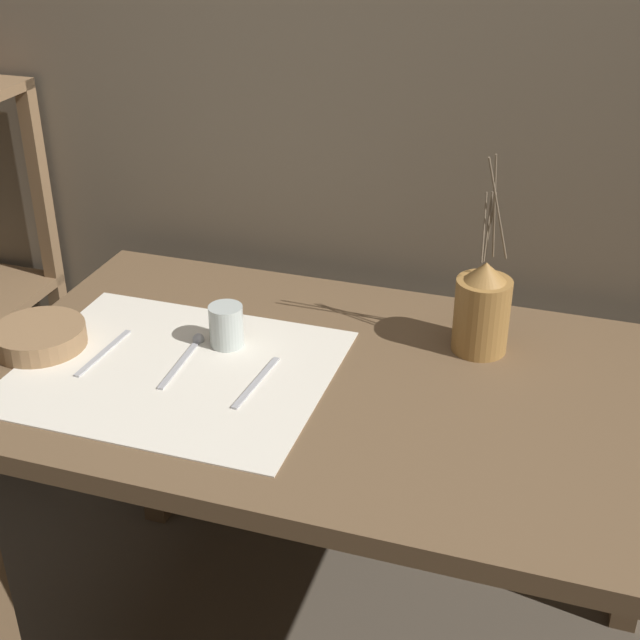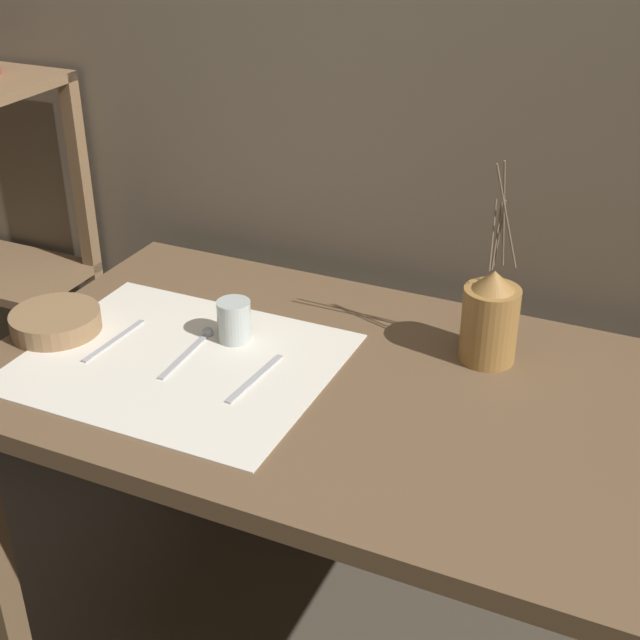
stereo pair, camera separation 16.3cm
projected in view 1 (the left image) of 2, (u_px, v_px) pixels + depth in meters
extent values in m
cube|color=#6B5E4C|center=(411.00, 92.00, 1.91)|extent=(7.00, 0.06, 2.40)
cube|color=brown|center=(340.00, 388.00, 1.69)|extent=(1.37, 0.80, 0.04)
cube|color=brown|center=(148.00, 405.00, 2.33)|extent=(0.06, 0.06, 0.74)
cube|color=brown|center=(58.00, 299.00, 2.39)|extent=(0.04, 0.04, 1.18)
cube|color=silver|center=(175.00, 370.00, 1.71)|extent=(0.59, 0.49, 0.00)
cylinder|color=olive|center=(481.00, 315.00, 1.74)|extent=(0.11, 0.11, 0.15)
cone|color=olive|center=(486.00, 272.00, 1.70)|extent=(0.08, 0.08, 0.04)
cylinder|color=brown|center=(488.00, 227.00, 1.66)|extent=(0.01, 0.02, 0.13)
cylinder|color=brown|center=(498.00, 210.00, 1.63)|extent=(0.05, 0.04, 0.21)
cylinder|color=brown|center=(494.00, 207.00, 1.64)|extent=(0.01, 0.04, 0.21)
cylinder|color=brown|center=(484.00, 228.00, 1.66)|extent=(0.01, 0.03, 0.13)
cylinder|color=brown|center=(490.00, 226.00, 1.67)|extent=(0.01, 0.01, 0.14)
cylinder|color=#8E6B47|center=(40.00, 337.00, 1.77)|extent=(0.18, 0.18, 0.04)
cylinder|color=#B7C1BC|center=(226.00, 326.00, 1.77)|extent=(0.07, 0.07, 0.09)
cube|color=#A8A8AD|center=(103.00, 353.00, 1.76)|extent=(0.02, 0.19, 0.00)
cube|color=#A8A8AD|center=(180.00, 364.00, 1.72)|extent=(0.02, 0.19, 0.00)
sphere|color=#A8A8AD|center=(198.00, 339.00, 1.80)|extent=(0.02, 0.02, 0.02)
cube|color=#A8A8AD|center=(256.00, 382.00, 1.66)|extent=(0.02, 0.19, 0.00)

